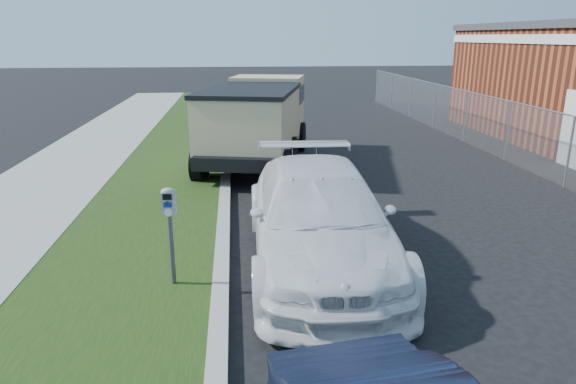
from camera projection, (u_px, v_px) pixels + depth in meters
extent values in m
plane|color=black|center=(376.00, 263.00, 8.69)|extent=(120.00, 120.00, 0.00)
cube|color=gray|center=(224.00, 223.00, 10.31)|extent=(0.25, 50.00, 0.15)
cube|color=black|center=(142.00, 227.00, 10.16)|extent=(3.00, 50.00, 0.13)
plane|color=slate|center=(508.00, 131.00, 15.68)|extent=(0.00, 30.00, 30.00)
cylinder|color=gray|center=(512.00, 102.00, 15.42)|extent=(0.04, 30.00, 0.04)
cylinder|color=gray|center=(569.00, 152.00, 12.83)|extent=(0.06, 0.06, 1.80)
cylinder|color=gray|center=(508.00, 131.00, 15.68)|extent=(0.06, 0.06, 1.80)
cylinder|color=gray|center=(466.00, 117.00, 18.54)|extent=(0.06, 0.06, 1.80)
cylinder|color=gray|center=(434.00, 106.00, 21.39)|extent=(0.06, 0.06, 1.80)
cylinder|color=gray|center=(411.00, 98.00, 24.25)|extent=(0.06, 0.06, 1.80)
cylinder|color=gray|center=(392.00, 91.00, 27.11)|extent=(0.06, 0.06, 1.80)
cylinder|color=gray|center=(377.00, 86.00, 29.96)|extent=(0.06, 0.06, 1.80)
cube|color=silver|center=(547.00, 39.00, 16.00)|extent=(0.06, 14.00, 0.30)
cube|color=silver|center=(574.00, 130.00, 14.82)|extent=(0.08, 1.10, 2.20)
cylinder|color=#3F4247|center=(172.00, 249.00, 7.54)|extent=(0.07, 0.07, 1.08)
cube|color=gray|center=(169.00, 203.00, 7.33)|extent=(0.20, 0.15, 0.32)
ellipsoid|color=gray|center=(168.00, 192.00, 7.28)|extent=(0.22, 0.15, 0.12)
cube|color=black|center=(167.00, 197.00, 7.23)|extent=(0.13, 0.02, 0.09)
cube|color=navy|center=(168.00, 205.00, 7.27)|extent=(0.12, 0.02, 0.08)
cylinder|color=silver|center=(168.00, 213.00, 7.31)|extent=(0.12, 0.02, 0.12)
cube|color=#3F4247|center=(167.00, 203.00, 7.26)|extent=(0.04, 0.01, 0.05)
imported|color=white|center=(318.00, 217.00, 8.50)|extent=(2.46, 5.65, 1.62)
cube|color=black|center=(256.00, 141.00, 15.23)|extent=(3.43, 6.41, 0.33)
cube|color=tan|center=(268.00, 106.00, 17.08)|extent=(2.57, 2.18, 1.90)
cube|color=black|center=(268.00, 94.00, 16.97)|extent=(2.60, 2.20, 0.57)
cube|color=tan|center=(251.00, 119.00, 14.28)|extent=(3.14, 4.42, 1.52)
cube|color=black|center=(250.00, 90.00, 14.05)|extent=(3.25, 4.53, 0.11)
cube|color=black|center=(272.00, 127.00, 18.19)|extent=(2.26, 0.66, 0.29)
cylinder|color=black|center=(236.00, 135.00, 17.42)|extent=(0.51, 1.00, 0.95)
cylinder|color=black|center=(300.00, 136.00, 17.15)|extent=(0.51, 1.00, 0.95)
cylinder|color=black|center=(216.00, 151.00, 14.97)|extent=(0.51, 1.00, 0.95)
cylinder|color=black|center=(291.00, 153.00, 14.71)|extent=(0.51, 1.00, 0.95)
cylinder|color=black|center=(199.00, 165.00, 13.35)|extent=(0.51, 1.00, 0.95)
cylinder|color=black|center=(283.00, 167.00, 13.08)|extent=(0.51, 1.00, 0.95)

